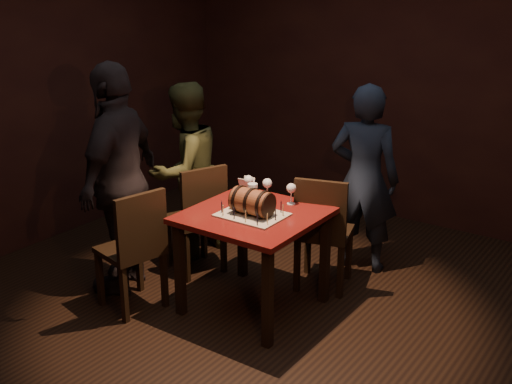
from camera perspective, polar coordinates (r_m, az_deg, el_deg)
room_shell at (r=4.15m, az=0.54°, el=5.48°), size 5.04×5.04×2.80m
pub_table at (r=4.59m, az=-0.21°, el=-3.16°), size 0.90×0.90×0.75m
cake_board at (r=4.50m, az=-0.34°, el=-2.05°), size 0.45×0.35×0.01m
barrel_cake at (r=4.46m, az=-0.35°, el=-0.89°), size 0.34×0.20×0.20m
birthday_candles at (r=4.48m, az=-0.34°, el=-1.50°), size 0.40×0.30×0.09m
wine_glass_left at (r=4.86m, az=-0.68°, el=1.00°), size 0.07×0.07×0.16m
wine_glass_mid at (r=4.79m, az=1.01°, el=0.71°), size 0.07×0.07×0.16m
wine_glass_right at (r=4.69m, az=3.15°, el=0.26°), size 0.07×0.07×0.16m
pint_of_ale at (r=4.72m, az=-0.29°, el=-0.16°), size 0.07×0.07×0.15m
menu_card at (r=4.90m, az=-0.84°, el=0.51°), size 0.10×0.05×0.13m
chair_back at (r=4.92m, az=5.93°, el=-3.17°), size 0.50×0.50×0.93m
chair_left_rear at (r=5.19m, az=-5.08°, el=-1.95°), size 0.52×0.52×0.93m
chair_left_front at (r=4.68m, az=-10.67°, el=-4.61°), size 0.48×0.48×0.93m
person_back at (r=5.27m, az=9.59°, el=1.16°), size 0.63×0.48×1.56m
person_left_rear at (r=5.50m, az=-6.31°, el=1.85°), size 0.64×0.79×1.52m
person_left_front at (r=4.95m, az=-12.02°, el=1.13°), size 0.74×1.13×1.78m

